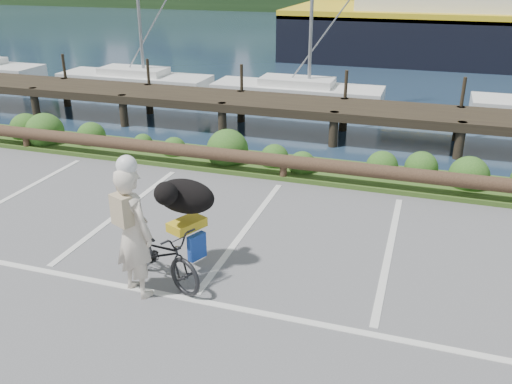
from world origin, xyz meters
TOP-DOWN VIEW (x-y plane):
  - ground at (0.00, 0.00)m, footprint 72.00×72.00m
  - vegetation_strip at (0.00, 5.30)m, footprint 34.00×1.60m
  - log_rail at (0.00, 4.60)m, footprint 32.00×0.30m
  - bicycle at (-0.69, -0.05)m, footprint 1.92×1.31m
  - cyclist at (-0.86, -0.44)m, footprint 0.86×0.73m
  - dog at (-0.46, 0.48)m, footprint 0.81×1.06m

SIDE VIEW (x-z plane):
  - ground at x=0.00m, z-range 0.00..0.00m
  - log_rail at x=0.00m, z-range -0.30..0.30m
  - vegetation_strip at x=0.00m, z-range 0.00..0.10m
  - bicycle at x=-0.69m, z-range 0.00..0.95m
  - cyclist at x=-0.86m, z-range 0.00..1.99m
  - dog at x=-0.46m, z-range 0.95..1.51m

